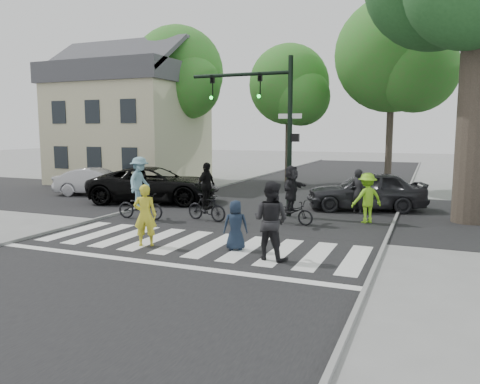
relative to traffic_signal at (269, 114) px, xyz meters
The scene contains 23 objects.
ground 7.33m from the traffic_signal, 93.27° to the right, with size 120.00×120.00×0.00m, color gray.
road_stem 4.09m from the traffic_signal, 106.46° to the right, with size 10.00×70.00×0.01m, color black.
road_cross 4.31m from the traffic_signal, 101.11° to the left, with size 70.00×10.00×0.01m, color black.
curb_left 6.74m from the traffic_signal, 167.50° to the right, with size 0.10×70.00×0.10m, color gray.
curb_right 6.19m from the traffic_signal, 14.31° to the right, with size 0.10×70.00×0.10m, color gray.
crosswalk 6.78m from the traffic_signal, 93.66° to the right, with size 10.00×3.85×0.01m.
traffic_signal is the anchor object (origin of this frame).
bg_tree_0 17.31m from the traffic_signal, 145.17° to the left, with size 5.46×5.20×8.97m.
bg_tree_1 13.26m from the traffic_signal, 134.31° to the left, with size 6.09×5.80×9.80m.
bg_tree_2 10.80m from the traffic_signal, 101.45° to the left, with size 5.04×4.80×8.40m.
bg_tree_3 10.35m from the traffic_signal, 66.46° to the left, with size 6.30×6.00×10.20m.
house 14.17m from the traffic_signal, 146.70° to the left, with size 8.40×8.10×8.82m.
pedestrian_woman 6.90m from the traffic_signal, 105.04° to the right, with size 0.65×0.42×1.77m, color gold.
pedestrian_child 6.37m from the traffic_signal, 80.25° to the right, with size 0.68×0.44×1.39m, color #192537.
pedestrian_adult 6.95m from the traffic_signal, 70.37° to the right, with size 0.98×0.76×2.02m, color black.
cyclist_left 5.65m from the traffic_signal, 147.27° to the right, with size 1.86×1.23×2.32m.
cyclist_mid 3.98m from the traffic_signal, 130.15° to the right, with size 1.68×1.04×2.13m.
cyclist_right 3.55m from the traffic_signal, 45.68° to the right, with size 1.70×1.58×2.07m.
car_suv 6.65m from the traffic_signal, 169.86° to the left, with size 2.69×5.84×1.62m, color black.
car_silver 10.58m from the traffic_signal, 168.33° to the left, with size 1.44×4.14×1.36m, color #ADACB2.
car_grey 5.27m from the traffic_signal, 38.07° to the left, with size 1.92×4.77×1.63m, color #2B2B2F.
bystander_hivis 4.82m from the traffic_signal, ahead, with size 1.15×0.66×1.79m, color #88DA21.
bystander_dark 4.68m from the traffic_signal, 26.83° to the left, with size 0.65×0.43×1.78m, color black.
Camera 1 is at (6.19, -10.81, 3.28)m, focal length 35.00 mm.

